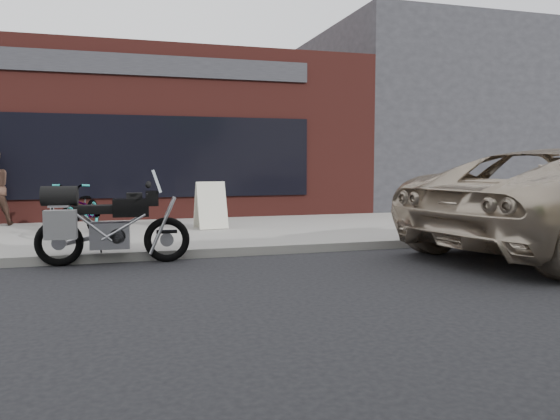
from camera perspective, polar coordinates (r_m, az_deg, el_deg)
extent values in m
plane|color=black|center=(5.35, 4.03, -11.97)|extent=(120.00, 120.00, 0.00)
cube|color=gray|center=(12.02, -7.74, -2.15)|extent=(44.00, 6.00, 0.15)
cube|color=#501E19|center=(18.81, -17.20, 6.88)|extent=(14.00, 10.00, 4.50)
cube|color=black|center=(13.76, -17.39, 5.35)|extent=(10.00, 0.08, 2.00)
cube|color=#28282D|center=(13.96, -17.63, 14.41)|extent=(10.00, 0.08, 0.50)
cube|color=#28282D|center=(22.24, 15.79, 8.52)|extent=(10.00, 10.00, 6.00)
torus|color=black|center=(8.86, -22.10, -3.22)|extent=(0.72, 0.16, 0.71)
torus|color=black|center=(8.76, -11.74, -3.06)|extent=(0.72, 0.16, 0.71)
cube|color=#B7B7BC|center=(8.76, -17.31, -2.54)|extent=(0.60, 0.35, 0.40)
cube|color=black|center=(8.70, -15.29, 0.27)|extent=(0.55, 0.37, 0.28)
cube|color=black|center=(8.74, -18.77, 0.06)|extent=(0.60, 0.33, 0.13)
cube|color=black|center=(8.79, -21.16, -0.54)|extent=(0.33, 0.25, 0.15)
cube|color=black|center=(8.69, -13.22, 1.22)|extent=(0.21, 0.27, 0.23)
cube|color=silver|center=(8.67, -12.76, 2.97)|extent=(0.17, 0.33, 0.36)
cylinder|color=black|center=(8.68, -13.72, 1.70)|extent=(0.08, 0.74, 0.03)
cube|color=#B7B7BC|center=(8.80, -22.01, 0.41)|extent=(0.32, 0.34, 0.03)
cube|color=slate|center=(8.54, -21.96, -1.43)|extent=(0.46, 0.22, 0.42)
cylinder|color=black|center=(8.79, -22.04, 1.37)|extent=(0.53, 0.33, 0.30)
cylinder|color=#B7B7BC|center=(8.98, -19.92, -2.91)|extent=(0.59, 0.12, 0.20)
imported|color=gray|center=(11.16, -20.01, 0.06)|extent=(1.17, 2.05, 1.02)
imported|color=gray|center=(12.57, -22.74, 0.20)|extent=(0.60, 1.52, 0.89)
cube|color=beige|center=(11.65, -7.09, 0.48)|extent=(0.66, 0.38, 1.00)
cube|color=beige|center=(11.90, -7.46, 0.57)|extent=(0.66, 0.38, 1.00)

